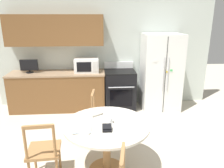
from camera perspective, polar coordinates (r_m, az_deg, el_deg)
back_wall at (r=5.30m, az=-5.25°, el=9.71°), size 5.20×0.44×2.60m
kitchen_counter at (r=5.31m, az=-13.83°, el=-1.76°), size 2.19×0.64×0.90m
refrigerator at (r=5.25m, az=12.56°, el=3.05°), size 0.87×0.76×1.77m
oven_range at (r=5.23m, az=2.02°, el=-1.36°), size 0.70×0.68×1.08m
microwave at (r=5.09m, az=-6.66°, el=4.89°), size 0.55×0.36×0.31m
countertop_tv at (r=5.31m, az=-20.85°, el=4.50°), size 0.39×0.16×0.31m
dining_table at (r=3.07m, az=-1.41°, el=-12.80°), size 1.17×1.17×0.75m
dining_chair_left at (r=3.15m, az=-17.43°, el=-16.40°), size 0.45×0.45×0.90m
dining_chair_far at (r=3.90m, az=-2.50°, el=-8.67°), size 0.45×0.45×0.90m
candle_glass at (r=3.00m, az=-0.50°, el=-9.55°), size 0.08×0.08×0.08m
folded_napkin at (r=3.22m, az=-3.94°, el=-7.80°), size 0.19×0.15×0.05m
wallet at (r=2.83m, az=-1.32°, el=-11.50°), size 0.12×0.13×0.07m
mail_stack at (r=2.89m, az=-7.70°, el=-11.29°), size 0.27×0.34×0.02m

